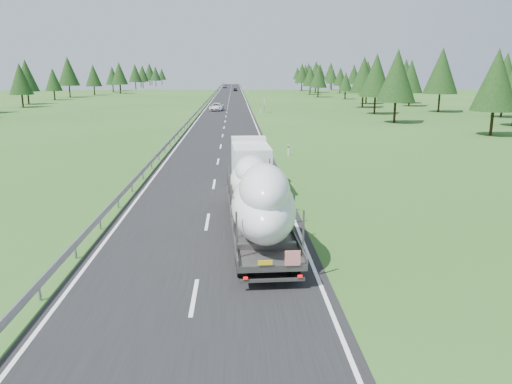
{
  "coord_description": "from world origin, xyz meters",
  "views": [
    {
      "loc": [
        1.48,
        -16.18,
        7.71
      ],
      "look_at": [
        2.51,
        7.9,
        1.87
      ],
      "focal_mm": 35.0,
      "sensor_mm": 36.0,
      "label": 1
    }
  ],
  "objects_px": {
    "highway_sign": "(264,103)",
    "distant_car_blue": "(225,86)",
    "distant_van": "(217,107)",
    "boat_truck": "(256,186)",
    "distant_car_dark": "(235,89)"
  },
  "relations": [
    {
      "from": "highway_sign",
      "to": "distant_van",
      "type": "height_order",
      "value": "highway_sign"
    },
    {
      "from": "highway_sign",
      "to": "distant_car_blue",
      "type": "relative_size",
      "value": 0.57
    },
    {
      "from": "distant_car_blue",
      "to": "distant_van",
      "type": "bearing_deg",
      "value": -92.88
    },
    {
      "from": "distant_van",
      "to": "distant_car_dark",
      "type": "height_order",
      "value": "distant_van"
    },
    {
      "from": "distant_car_dark",
      "to": "highway_sign",
      "type": "bearing_deg",
      "value": -86.8
    },
    {
      "from": "boat_truck",
      "to": "distant_car_blue",
      "type": "xyz_separation_m",
      "value": [
        -5.55,
        217.0,
        -1.35
      ]
    },
    {
      "from": "highway_sign",
      "to": "distant_car_blue",
      "type": "bearing_deg",
      "value": 94.03
    },
    {
      "from": "boat_truck",
      "to": "distant_car_dark",
      "type": "distance_m",
      "value": 179.35
    },
    {
      "from": "distant_van",
      "to": "distant_car_blue",
      "type": "bearing_deg",
      "value": 95.79
    },
    {
      "from": "boat_truck",
      "to": "distant_car_blue",
      "type": "bearing_deg",
      "value": 91.46
    },
    {
      "from": "highway_sign",
      "to": "distant_van",
      "type": "bearing_deg",
      "value": 150.8
    },
    {
      "from": "highway_sign",
      "to": "boat_truck",
      "type": "height_order",
      "value": "boat_truck"
    },
    {
      "from": "boat_truck",
      "to": "distant_car_blue",
      "type": "distance_m",
      "value": 217.08
    },
    {
      "from": "boat_truck",
      "to": "distant_car_dark",
      "type": "xyz_separation_m",
      "value": [
        -0.57,
        179.34,
        -1.45
      ]
    },
    {
      "from": "distant_van",
      "to": "distant_car_blue",
      "type": "distance_m",
      "value": 140.01
    }
  ]
}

